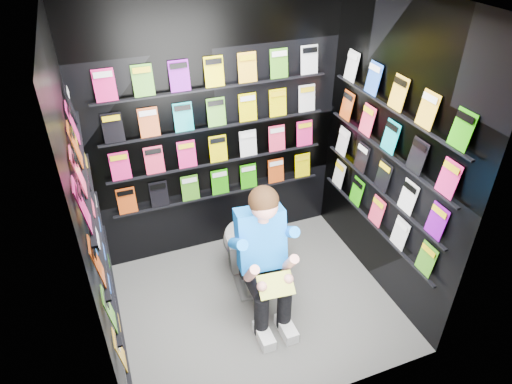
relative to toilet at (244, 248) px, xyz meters
name	(u,v)px	position (x,y,z in m)	size (l,w,h in m)	color
floor	(255,305)	(-0.03, -0.37, -0.37)	(2.40, 2.40, 0.00)	#5E5E5C
ceiling	(255,1)	(-0.03, -0.37, 2.23)	(2.40, 2.40, 0.00)	white
wall_back	(216,130)	(-0.03, 0.63, 0.93)	(2.40, 0.04, 2.60)	black
wall_front	(317,272)	(-0.03, -1.37, 0.93)	(2.40, 0.04, 2.60)	black
wall_left	(89,220)	(-1.23, -0.37, 0.93)	(0.04, 2.00, 2.60)	black
wall_right	(390,157)	(1.17, -0.37, 0.93)	(0.04, 2.00, 2.60)	black
comics_back	(217,131)	(-0.03, 0.60, 0.94)	(2.10, 0.06, 1.37)	#EA2074
comics_left	(93,218)	(-1.20, -0.37, 0.94)	(0.06, 1.70, 1.37)	#EA2074
comics_right	(387,157)	(1.14, -0.37, 0.94)	(0.06, 1.70, 1.37)	#EA2074
toilet	(244,248)	(0.00, 0.00, 0.00)	(0.42, 0.75, 0.73)	white
longbox	(272,254)	(0.30, 0.04, -0.20)	(0.24, 0.43, 0.33)	silver
longbox_lid	(272,240)	(0.30, 0.04, -0.03)	(0.26, 0.46, 0.03)	silver
reader	(260,239)	(0.00, -0.38, 0.41)	(0.53, 0.78, 1.43)	blue
held_comic	(276,285)	(0.00, -0.73, 0.21)	(0.28, 0.01, 0.20)	green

